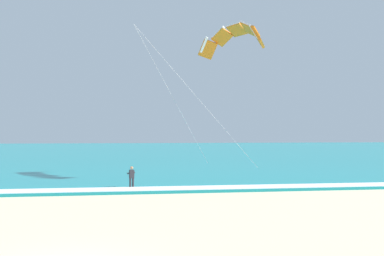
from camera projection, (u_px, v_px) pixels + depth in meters
The scene contains 5 objects.
sea at pixel (131, 151), 84.27m from camera, with size 200.00×120.00×0.20m, color teal.
surf_foam at pixel (106, 190), 25.77m from camera, with size 200.00×1.84×0.04m, color white.
surfboard at pixel (132, 190), 26.92m from camera, with size 0.80×1.47×0.09m.
kitesurfer at pixel (132, 177), 26.95m from camera, with size 0.61×0.61×1.69m.
kite_primary at pixel (234, 36), 33.74m from camera, with size 10.68×8.17×12.57m.
Camera 1 is at (2.47, -10.94, 4.06)m, focal length 35.67 mm.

